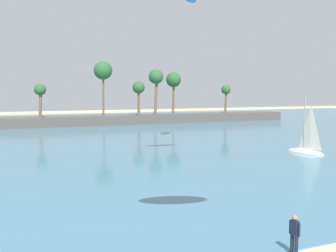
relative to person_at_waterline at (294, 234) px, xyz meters
The scene contains 4 objects.
sea 51.55m from the person_at_waterline, 93.26° to the left, with size 220.00×102.27×0.06m, color teal.
palm_headland 62.82m from the person_at_waterline, 94.13° to the left, with size 101.93×6.19×12.29m.
person_at_waterline is the anchor object (origin of this frame).
sailboat_near_shore 27.10m from the person_at_waterline, 46.38° to the left, with size 2.17×4.57×6.37m.
Camera 1 is at (-7.45, -3.29, 6.51)m, focal length 41.29 mm.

